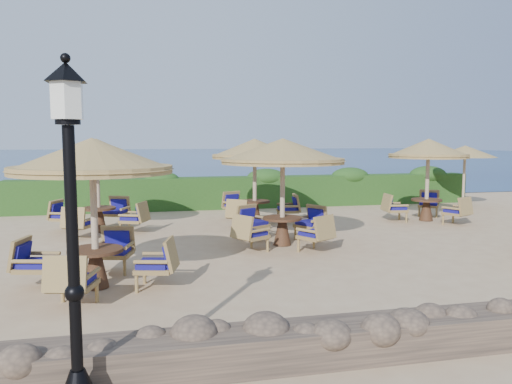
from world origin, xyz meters
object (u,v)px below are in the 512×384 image
object	(u,v)px
cafe_set_4	(255,163)
cafe_set_0	(93,186)
cafe_set_1	(283,170)
cafe_set_5	(428,164)
cafe_set_3	(97,172)
lamp_post	(73,256)
extra_parasol	(465,152)

from	to	relation	value
cafe_set_4	cafe_set_0	bearing A→B (deg)	-124.59
cafe_set_1	cafe_set_5	world-z (taller)	same
cafe_set_3	cafe_set_0	bearing A→B (deg)	-85.77
cafe_set_0	cafe_set_1	world-z (taller)	same
lamp_post	cafe_set_0	size ratio (longest dim) A/B	1.15
cafe_set_3	cafe_set_4	size ratio (longest dim) A/B	1.02
cafe_set_0	cafe_set_3	xyz separation A→B (m)	(-0.41, 5.61, -0.12)
cafe_set_1	extra_parasol	bearing A→B (deg)	30.14
lamp_post	cafe_set_4	distance (m)	11.19
cafe_set_0	cafe_set_1	xyz separation A→B (m)	(4.19, 2.74, 0.07)
extra_parasol	cafe_set_0	distance (m)	14.97
cafe_set_1	cafe_set_4	world-z (taller)	same
cafe_set_1	cafe_set_3	bearing A→B (deg)	148.15
cafe_set_3	cafe_set_5	world-z (taller)	same
extra_parasol	cafe_set_4	distance (m)	8.70
cafe_set_1	cafe_set_3	size ratio (longest dim) A/B	1.08
lamp_post	cafe_set_3	xyz separation A→B (m)	(-0.62, 9.86, 0.15)
cafe_set_0	cafe_set_5	world-z (taller)	same
extra_parasol	cafe_set_0	size ratio (longest dim) A/B	0.83
cafe_set_4	lamp_post	bearing A→B (deg)	-111.22
cafe_set_0	cafe_set_4	size ratio (longest dim) A/B	1.04
cafe_set_5	cafe_set_0	bearing A→B (deg)	-151.26
cafe_set_1	cafe_set_3	world-z (taller)	same
lamp_post	cafe_set_0	world-z (taller)	lamp_post
cafe_set_5	cafe_set_1	bearing A→B (deg)	-154.89
cafe_set_0	cafe_set_1	distance (m)	5.01
cafe_set_0	cafe_set_5	xyz separation A→B (m)	(9.78, 5.36, 0.02)
cafe_set_0	cafe_set_3	bearing A→B (deg)	94.23
extra_parasol	cafe_set_4	size ratio (longest dim) A/B	0.86
cafe_set_1	cafe_set_5	bearing A→B (deg)	25.11
lamp_post	cafe_set_1	size ratio (longest dim) A/B	1.08
cafe_set_3	cafe_set_5	size ratio (longest dim) A/B	1.03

